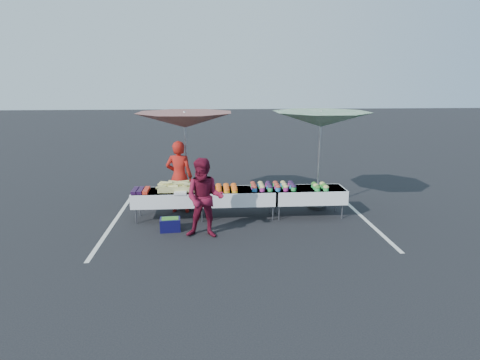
{
  "coord_description": "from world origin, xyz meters",
  "views": [
    {
      "loc": [
        -0.69,
        -9.91,
        3.49
      ],
      "look_at": [
        0.0,
        0.0,
        1.0
      ],
      "focal_mm": 30.0,
      "sensor_mm": 36.0,
      "label": 1
    }
  ],
  "objects": [
    {
      "name": "plastic_bags",
      "position": [
        -1.5,
        -0.3,
        0.78
      ],
      "size": [
        0.3,
        0.25,
        0.05
      ],
      "primitive_type": "cube",
      "color": "white",
      "rests_on": "table_left"
    },
    {
      "name": "stripe_left",
      "position": [
        -3.2,
        0.0,
        0.0
      ],
      "size": [
        0.1,
        5.0,
        0.0
      ],
      "primitive_type": "cube",
      "color": "silver",
      "rests_on": "ground"
    },
    {
      "name": "table_center",
      "position": [
        0.0,
        0.0,
        0.58
      ],
      "size": [
        1.86,
        0.81,
        0.75
      ],
      "color": "white",
      "rests_on": "ground"
    },
    {
      "name": "vendor",
      "position": [
        -1.59,
        0.59,
        0.97
      ],
      "size": [
        0.77,
        0.57,
        1.94
      ],
      "primitive_type": "imported",
      "rotation": [
        0.0,
        0.0,
        2.99
      ],
      "color": "#AE1B13",
      "rests_on": "ground"
    },
    {
      "name": "storage_bin",
      "position": [
        -1.72,
        -0.85,
        0.16
      ],
      "size": [
        0.5,
        0.39,
        0.31
      ],
      "rotation": [
        0.0,
        0.0,
        0.08
      ],
      "color": "#0C0B39",
      "rests_on": "ground"
    },
    {
      "name": "umbrella_right",
      "position": [
        2.2,
        0.63,
        2.45
      ],
      "size": [
        3.45,
        3.45,
        2.7
      ],
      "rotation": [
        0.0,
        0.0,
        0.39
      ],
      "color": "black",
      "rests_on": "ground"
    },
    {
      "name": "potato_cups",
      "position": [
        0.85,
        0.0,
        0.83
      ],
      "size": [
        1.14,
        0.58,
        0.16
      ],
      "color": "#2977C2",
      "rests_on": "table_right"
    },
    {
      "name": "bean_baskets",
      "position": [
        2.06,
        -0.1,
        0.82
      ],
      "size": [
        0.36,
        0.5,
        0.15
      ],
      "color": "green",
      "rests_on": "table_right"
    },
    {
      "name": "table_left",
      "position": [
        -1.8,
        0.0,
        0.58
      ],
      "size": [
        1.86,
        0.81,
        0.75
      ],
      "color": "white",
      "rests_on": "ground"
    },
    {
      "name": "berry_punnets",
      "position": [
        -2.51,
        -0.06,
        0.79
      ],
      "size": [
        0.4,
        0.54,
        0.08
      ],
      "color": "black",
      "rests_on": "table_left"
    },
    {
      "name": "stripe_right",
      "position": [
        3.2,
        0.0,
        0.0
      ],
      "size": [
        0.1,
        5.0,
        0.0
      ],
      "primitive_type": "cube",
      "color": "silver",
      "rests_on": "ground"
    },
    {
      "name": "ground",
      "position": [
        0.0,
        0.0,
        0.0
      ],
      "size": [
        80.0,
        80.0,
        0.0
      ],
      "primitive_type": "plane",
      "color": "black"
    },
    {
      "name": "umbrella_left",
      "position": [
        -1.4,
        0.8,
        2.44
      ],
      "size": [
        3.39,
        3.39,
        2.69
      ],
      "rotation": [
        0.0,
        0.0,
        0.36
      ],
      "color": "black",
      "rests_on": "ground"
    },
    {
      "name": "customer",
      "position": [
        -0.89,
        -1.28,
        0.91
      ],
      "size": [
        0.97,
        0.8,
        1.82
      ],
      "primitive_type": "imported",
      "rotation": [
        0.0,
        0.0,
        -0.13
      ],
      "color": "maroon",
      "rests_on": "ground"
    },
    {
      "name": "carrot_bowls",
      "position": [
        -0.35,
        -0.01,
        0.8
      ],
      "size": [
        0.55,
        0.69,
        0.11
      ],
      "color": "#FFAC1C",
      "rests_on": "table_center"
    },
    {
      "name": "corn_pile",
      "position": [
        -1.55,
        0.05,
        0.84
      ],
      "size": [
        1.16,
        0.57,
        0.26
      ],
      "color": "#A5A957",
      "rests_on": "table_left"
    },
    {
      "name": "table_right",
      "position": [
        1.8,
        0.0,
        0.58
      ],
      "size": [
        1.86,
        0.81,
        0.75
      ],
      "color": "white",
      "rests_on": "ground"
    }
  ]
}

